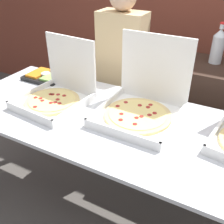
# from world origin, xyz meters

# --- Properties ---
(ground_plane) EXTENTS (16.00, 16.00, 0.00)m
(ground_plane) POSITION_xyz_m (0.00, 0.00, 0.00)
(ground_plane) COLOR #514C47
(brick_wall_behind) EXTENTS (10.00, 0.06, 2.80)m
(brick_wall_behind) POSITION_xyz_m (0.00, 1.70, 1.40)
(brick_wall_behind) COLOR brown
(brick_wall_behind) RESTS_ON ground_plane
(buffet_table) EXTENTS (2.21, 0.89, 0.92)m
(buffet_table) POSITION_xyz_m (0.00, 0.00, 0.81)
(buffet_table) COLOR silver
(buffet_table) RESTS_ON ground_plane
(pizza_box_near_left) EXTENTS (0.47, 0.48, 0.43)m
(pizza_box_near_left) POSITION_xyz_m (-0.45, 0.02, 0.99)
(pizza_box_near_left) COLOR white
(pizza_box_near_left) RESTS_ON buffet_table
(pizza_box_far_right) EXTENTS (0.50, 0.51, 0.48)m
(pizza_box_far_right) POSITION_xyz_m (0.15, 0.14, 1.00)
(pizza_box_far_right) COLOR white
(pizza_box_far_right) RESTS_ON buffet_table
(veggie_tray) EXTENTS (0.34, 0.25, 0.05)m
(veggie_tray) POSITION_xyz_m (-0.78, 0.28, 0.94)
(veggie_tray) COLOR black
(veggie_tray) RESTS_ON buffet_table
(sideboard_podium) EXTENTS (0.76, 0.52, 1.06)m
(sideboard_podium) POSITION_xyz_m (0.40, 0.87, 0.53)
(sideboard_podium) COLOR black
(sideboard_podium) RESTS_ON ground_plane
(soda_bottle) EXTENTS (0.10, 0.10, 0.32)m
(soda_bottle) POSITION_xyz_m (0.45, 0.94, 1.20)
(soda_bottle) COLOR #B7BCC1
(soda_bottle) RESTS_ON sideboard_podium
(soda_can_colored) EXTENTS (0.07, 0.07, 0.12)m
(soda_can_colored) POSITION_xyz_m (0.15, 0.80, 1.12)
(soda_can_colored) COLOR #334CB2
(soda_can_colored) RESTS_ON sideboard_podium
(person_guest_cap) EXTENTS (0.40, 0.22, 1.64)m
(person_guest_cap) POSITION_xyz_m (-0.30, 0.73, 0.86)
(person_guest_cap) COLOR #2D2D38
(person_guest_cap) RESTS_ON ground_plane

